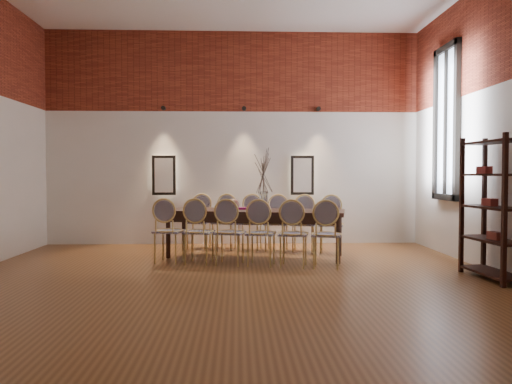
{
  "coord_description": "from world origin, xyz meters",
  "views": [
    {
      "loc": [
        0.07,
        -5.95,
        1.31
      ],
      "look_at": [
        0.35,
        1.56,
        1.05
      ],
      "focal_mm": 35.0,
      "sensor_mm": 36.0,
      "label": 1
    }
  ],
  "objects_px": {
    "dining_table": "(255,233)",
    "chair_far_e": "(303,224)",
    "shelving_rack": "(494,208)",
    "chair_near_d": "(261,233)",
    "chair_far_a": "(199,222)",
    "chair_far_b": "(224,222)",
    "chair_near_b": "(199,232)",
    "chair_near_e": "(293,234)",
    "chair_near_a": "(169,231)",
    "chair_near_c": "(230,232)",
    "bowl": "(232,204)",
    "book": "(244,208)",
    "chair_near_f": "(326,235)",
    "chair_far_f": "(331,224)",
    "vase": "(263,201)",
    "chair_far_d": "(276,223)",
    "chair_far_c": "(250,223)"
  },
  "relations": [
    {
      "from": "chair_far_c",
      "to": "bowl",
      "type": "relative_size",
      "value": 3.92
    },
    {
      "from": "chair_near_c",
      "to": "shelving_rack",
      "type": "height_order",
      "value": "shelving_rack"
    },
    {
      "from": "chair_near_e",
      "to": "chair_far_f",
      "type": "distance_m",
      "value": 1.53
    },
    {
      "from": "dining_table",
      "to": "chair_near_a",
      "type": "distance_m",
      "value": 1.38
    },
    {
      "from": "chair_near_f",
      "to": "chair_far_e",
      "type": "bearing_deg",
      "value": 107.73
    },
    {
      "from": "chair_near_a",
      "to": "dining_table",
      "type": "bearing_deg",
      "value": 32.03
    },
    {
      "from": "book",
      "to": "shelving_rack",
      "type": "relative_size",
      "value": 0.14
    },
    {
      "from": "chair_far_a",
      "to": "chair_far_f",
      "type": "bearing_deg",
      "value": -180.0
    },
    {
      "from": "vase",
      "to": "chair_far_f",
      "type": "bearing_deg",
      "value": 22.09
    },
    {
      "from": "chair_near_a",
      "to": "bowl",
      "type": "xyz_separation_m",
      "value": [
        0.94,
        0.48,
        0.37
      ]
    },
    {
      "from": "chair_near_d",
      "to": "chair_far_f",
      "type": "relative_size",
      "value": 1.0
    },
    {
      "from": "shelving_rack",
      "to": "chair_near_d",
      "type": "bearing_deg",
      "value": 155.72
    },
    {
      "from": "chair_near_c",
      "to": "vase",
      "type": "height_order",
      "value": "vase"
    },
    {
      "from": "chair_far_d",
      "to": "book",
      "type": "relative_size",
      "value": 3.62
    },
    {
      "from": "chair_near_a",
      "to": "chair_near_b",
      "type": "bearing_deg",
      "value": 0.0
    },
    {
      "from": "bowl",
      "to": "book",
      "type": "bearing_deg",
      "value": 31.52
    },
    {
      "from": "chair_near_b",
      "to": "vase",
      "type": "height_order",
      "value": "vase"
    },
    {
      "from": "chair_near_f",
      "to": "vase",
      "type": "height_order",
      "value": "vase"
    },
    {
      "from": "dining_table",
      "to": "chair_far_d",
      "type": "distance_m",
      "value": 0.77
    },
    {
      "from": "dining_table",
      "to": "chair_far_e",
      "type": "distance_m",
      "value": 1.02
    },
    {
      "from": "chair_near_d",
      "to": "chair_near_e",
      "type": "bearing_deg",
      "value": 0.0
    },
    {
      "from": "chair_far_e",
      "to": "chair_far_f",
      "type": "bearing_deg",
      "value": -180.0
    },
    {
      "from": "chair_far_d",
      "to": "chair_near_d",
      "type": "bearing_deg",
      "value": 90.0
    },
    {
      "from": "chair_near_b",
      "to": "chair_far_d",
      "type": "xyz_separation_m",
      "value": [
        1.24,
        1.21,
        0.0
      ]
    },
    {
      "from": "chair_near_f",
      "to": "chair_far_f",
      "type": "height_order",
      "value": "same"
    },
    {
      "from": "chair_far_e",
      "to": "book",
      "type": "height_order",
      "value": "chair_far_e"
    },
    {
      "from": "chair_far_b",
      "to": "chair_far_d",
      "type": "height_order",
      "value": "same"
    },
    {
      "from": "chair_near_b",
      "to": "chair_near_e",
      "type": "xyz_separation_m",
      "value": [
        1.36,
        -0.32,
        0.0
      ]
    },
    {
      "from": "chair_near_e",
      "to": "chair_near_f",
      "type": "xyz_separation_m",
      "value": [
        0.45,
        -0.11,
        0.0
      ]
    },
    {
      "from": "chair_near_f",
      "to": "chair_far_f",
      "type": "relative_size",
      "value": 1.0
    },
    {
      "from": "chair_far_d",
      "to": "dining_table",
      "type": "bearing_deg",
      "value": 72.27
    },
    {
      "from": "chair_near_f",
      "to": "shelving_rack",
      "type": "distance_m",
      "value": 2.16
    },
    {
      "from": "chair_near_e",
      "to": "bowl",
      "type": "xyz_separation_m",
      "value": [
        -0.88,
        0.91,
        0.37
      ]
    },
    {
      "from": "chair_near_f",
      "to": "chair_far_e",
      "type": "xyz_separation_m",
      "value": [
        -0.12,
        1.53,
        0.0
      ]
    },
    {
      "from": "chair_near_a",
      "to": "chair_near_c",
      "type": "relative_size",
      "value": 1.0
    },
    {
      "from": "chair_far_b",
      "to": "chair_near_d",
      "type": "bearing_deg",
      "value": 122.59
    },
    {
      "from": "vase",
      "to": "book",
      "type": "bearing_deg",
      "value": 149.83
    },
    {
      "from": "chair_near_b",
      "to": "chair_near_d",
      "type": "height_order",
      "value": "same"
    },
    {
      "from": "book",
      "to": "shelving_rack",
      "type": "height_order",
      "value": "shelving_rack"
    },
    {
      "from": "chair_near_d",
      "to": "vase",
      "type": "distance_m",
      "value": 0.85
    },
    {
      "from": "chair_far_b",
      "to": "vase",
      "type": "bearing_deg",
      "value": 138.83
    },
    {
      "from": "chair_near_e",
      "to": "shelving_rack",
      "type": "height_order",
      "value": "shelving_rack"
    },
    {
      "from": "chair_near_c",
      "to": "chair_near_b",
      "type": "bearing_deg",
      "value": 180.0
    },
    {
      "from": "chair_far_c",
      "to": "chair_far_f",
      "type": "xyz_separation_m",
      "value": [
        1.36,
        -0.32,
        0.0
      ]
    },
    {
      "from": "chair_far_a",
      "to": "chair_far_b",
      "type": "bearing_deg",
      "value": -180.0
    },
    {
      "from": "book",
      "to": "shelving_rack",
      "type": "xyz_separation_m",
      "value": [
        3.1,
        -1.95,
        0.14
      ]
    },
    {
      "from": "chair_near_f",
      "to": "chair_far_b",
      "type": "xyz_separation_m",
      "value": [
        -1.48,
        1.85,
        0.0
      ]
    },
    {
      "from": "chair_near_a",
      "to": "bowl",
      "type": "bearing_deg",
      "value": 40.3
    },
    {
      "from": "chair_near_e",
      "to": "chair_far_c",
      "type": "distance_m",
      "value": 1.73
    },
    {
      "from": "chair_near_b",
      "to": "chair_near_f",
      "type": "bearing_deg",
      "value": 0.0
    }
  ]
}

